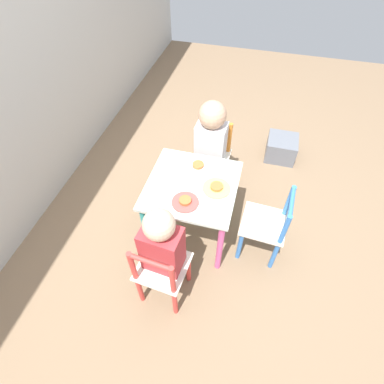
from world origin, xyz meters
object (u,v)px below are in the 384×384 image
at_px(plate_front, 217,188).
at_px(storage_bin, 281,148).
at_px(chair_blue, 267,226).
at_px(child_right, 210,141).
at_px(plate_left, 185,202).
at_px(plate_right, 198,166).
at_px(chair_orange, 211,158).
at_px(kids_table, 192,193).
at_px(chair_red, 161,272).
at_px(child_left, 164,246).

bearing_deg(plate_front, storage_bin, -22.52).
relative_size(plate_front, storage_bin, 0.65).
distance_m(chair_blue, child_right, 0.67).
bearing_deg(plate_left, plate_front, -45.00).
distance_m(plate_right, plate_front, 0.21).
bearing_deg(storage_bin, plate_right, 145.98).
xyz_separation_m(child_right, storage_bin, (0.52, -0.52, -0.37)).
relative_size(chair_orange, storage_bin, 2.15).
relative_size(chair_blue, plate_front, 3.29).
relative_size(kids_table, chair_red, 0.98).
xyz_separation_m(child_left, child_right, (0.83, -0.05, 0.03)).
height_order(child_right, storage_bin, child_right).
distance_m(chair_blue, plate_front, 0.40).
distance_m(chair_orange, child_right, 0.21).
bearing_deg(plate_right, child_right, -3.61).
bearing_deg(chair_red, plate_right, -88.78).
relative_size(chair_blue, plate_right, 3.40).
height_order(child_right, plate_left, child_right).
relative_size(chair_orange, plate_front, 3.29).
height_order(kids_table, plate_right, plate_right).
relative_size(kids_table, chair_blue, 0.98).
bearing_deg(plate_front, chair_blue, -95.01).
bearing_deg(chair_red, plate_left, -92.29).
height_order(chair_orange, child_left, child_left).
bearing_deg(chair_blue, chair_red, -45.88).
xyz_separation_m(chair_red, plate_front, (0.47, -0.19, 0.22)).
xyz_separation_m(chair_red, chair_orange, (0.95, -0.06, 0.00)).
bearing_deg(chair_orange, chair_red, -91.45).
bearing_deg(kids_table, plate_right, 0.00).
relative_size(child_left, storage_bin, 2.92).
distance_m(chair_orange, plate_front, 0.54).
distance_m(kids_table, storage_bin, 1.12).
xyz_separation_m(chair_red, plate_right, (0.62, -0.04, 0.22)).
bearing_deg(child_right, chair_red, -91.54).
bearing_deg(storage_bin, chair_orange, 131.81).
xyz_separation_m(plate_left, storage_bin, (1.08, -0.53, -0.39)).
bearing_deg(chair_orange, plate_front, -72.83).
bearing_deg(storage_bin, chair_blue, 176.56).
xyz_separation_m(child_left, plate_left, (0.27, -0.04, 0.05)).
height_order(kids_table, chair_red, chair_red).
bearing_deg(chair_red, plate_front, -106.48).
height_order(kids_table, plate_front, plate_front).
distance_m(kids_table, plate_right, 0.17).
bearing_deg(chair_red, chair_orange, -88.55).
xyz_separation_m(kids_table, plate_left, (-0.15, 0.00, 0.09)).
distance_m(child_left, plate_left, 0.27).
relative_size(chair_blue, child_right, 0.71).
distance_m(child_right, plate_left, 0.56).
height_order(plate_left, plate_front, same).
height_order(chair_red, plate_left, chair_red).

